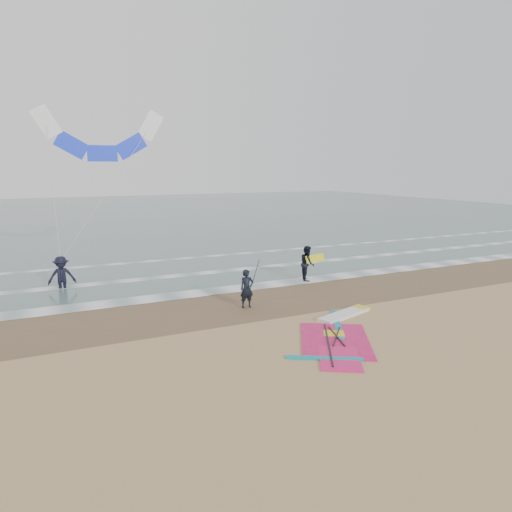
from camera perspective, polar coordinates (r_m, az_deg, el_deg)
name	(u,v)px	position (r m, az deg, el deg)	size (l,w,h in m)	color
ground	(335,350)	(14.94, 9.81, -11.51)	(120.00, 120.00, 0.00)	tan
sea_water	(113,214)	(60.06, -17.47, 4.99)	(120.00, 80.00, 0.02)	#47605E
wet_sand_band	(255,301)	(19.86, -0.18, -5.65)	(120.00, 5.00, 0.01)	brown
foam_waterline	(218,278)	(23.81, -4.72, -2.82)	(120.00, 9.15, 0.02)	white
windsurf_rig	(339,332)	(16.36, 10.37, -9.39)	(5.45, 5.16, 0.13)	white
person_standing	(247,289)	(18.75, -1.15, -4.11)	(0.59, 0.38, 1.61)	black
person_walking	(307,263)	(23.41, 6.43, -0.91)	(0.87, 0.68, 1.80)	black
person_wading	(61,269)	(23.41, -23.18, -1.54)	(1.26, 0.72, 1.94)	black
held_pole	(253,279)	(18.78, -0.32, -2.91)	(0.17, 0.86, 1.82)	black
carried_kiteboard	(315,258)	(23.49, 7.40, -0.30)	(1.30, 0.51, 0.39)	yellow
surf_kite	(101,139)	(25.84, -18.76, 13.70)	(6.66, 2.75, 7.47)	white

